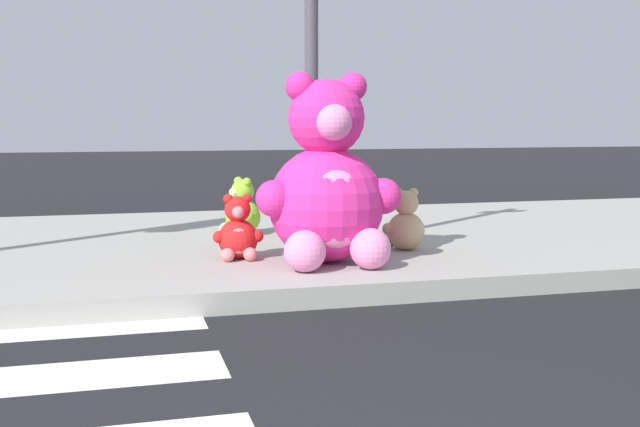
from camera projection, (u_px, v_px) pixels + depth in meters
The scene contains 7 objects.
sidewalk at pixel (181, 248), 6.88m from camera, with size 28.00×4.40×0.15m, color #9E9B93.
sign_pole at pixel (311, 41), 6.15m from camera, with size 0.56×0.11×3.20m.
plush_pink_large at pixel (328, 187), 5.71m from camera, with size 1.10×0.96×1.42m.
plush_tan at pixel (405, 225), 6.35m from camera, with size 0.39×0.36×0.51m.
plush_red at pixel (238, 233), 5.91m from camera, with size 0.39×0.35×0.50m.
plush_lime at pixel (241, 212), 7.20m from camera, with size 0.39×0.39×0.54m.
plush_brown at pixel (313, 209), 6.87m from camera, with size 0.47×0.53×0.69m.
Camera 1 is at (-0.57, -1.68, 1.21)m, focal length 43.17 mm.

